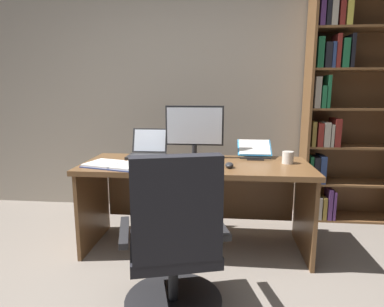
% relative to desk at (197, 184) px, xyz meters
% --- Properties ---
extents(wall_back, '(5.40, 0.12, 2.89)m').
position_rel_desk_xyz_m(wall_back, '(-0.01, 0.97, 0.91)').
color(wall_back, '#A89E8E').
rests_on(wall_back, ground).
extents(desk, '(1.83, 0.72, 0.73)m').
position_rel_desk_xyz_m(desk, '(0.00, 0.00, 0.00)').
color(desk, brown).
rests_on(desk, ground).
extents(bookshelf, '(0.96, 0.33, 2.27)m').
position_rel_desk_xyz_m(bookshelf, '(1.39, 0.73, 0.62)').
color(bookshelf, brown).
rests_on(bookshelf, ground).
extents(office_chair, '(0.69, 0.60, 0.99)m').
position_rel_desk_xyz_m(office_chair, '(-0.05, -0.95, -0.12)').
color(office_chair, '#232326').
rests_on(office_chair, ground).
extents(monitor, '(0.50, 0.16, 0.45)m').
position_rel_desk_xyz_m(monitor, '(-0.03, 0.15, 0.43)').
color(monitor, '#232326').
rests_on(monitor, desk).
extents(laptop, '(0.32, 0.31, 0.24)m').
position_rel_desk_xyz_m(laptop, '(-0.45, 0.16, 0.24)').
color(laptop, '#232326').
rests_on(laptop, desk).
extents(keyboard, '(0.42, 0.15, 0.02)m').
position_rel_desk_xyz_m(keyboard, '(-0.03, -0.21, 0.21)').
color(keyboard, '#232326').
rests_on(keyboard, desk).
extents(computer_mouse, '(0.06, 0.10, 0.04)m').
position_rel_desk_xyz_m(computer_mouse, '(0.27, -0.21, 0.21)').
color(computer_mouse, '#232326').
rests_on(computer_mouse, desk).
extents(reading_stand_with_book, '(0.29, 0.24, 0.15)m').
position_rel_desk_xyz_m(reading_stand_with_book, '(0.49, 0.20, 0.27)').
color(reading_stand_with_book, '#232326').
rests_on(reading_stand_with_book, desk).
extents(open_binder, '(0.57, 0.40, 0.02)m').
position_rel_desk_xyz_m(open_binder, '(-0.59, -0.26, 0.21)').
color(open_binder, navy).
rests_on(open_binder, desk).
extents(notepad, '(0.16, 0.22, 0.01)m').
position_rel_desk_xyz_m(notepad, '(-0.27, -0.11, 0.20)').
color(notepad, white).
rests_on(notepad, desk).
extents(pen, '(0.14, 0.04, 0.01)m').
position_rel_desk_xyz_m(pen, '(-0.25, -0.11, 0.21)').
color(pen, maroon).
rests_on(pen, notepad).
extents(coffee_mug, '(0.09, 0.09, 0.10)m').
position_rel_desk_xyz_m(coffee_mug, '(0.74, -0.01, 0.24)').
color(coffee_mug, silver).
rests_on(coffee_mug, desk).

